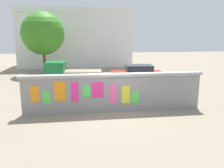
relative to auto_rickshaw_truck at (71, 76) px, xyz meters
name	(u,v)px	position (x,y,z in m)	size (l,w,h in m)	color
ground	(99,80)	(2.13, 3.01, -0.90)	(60.00, 60.00, 0.00)	gray
poster_wall	(114,92)	(2.12, -4.99, 0.03)	(8.56, 0.42, 1.81)	gray
auto_rickshaw_truck	(71,76)	(0.00, 0.00, 0.00)	(3.73, 1.85, 1.85)	black
car_parked	(137,74)	(4.80, 1.20, -0.17)	(3.94, 2.05, 1.40)	black
motorcycle	(154,89)	(4.85, -2.61, -0.44)	(1.89, 0.62, 0.87)	black
bicycle_near	(52,100)	(-0.85, -3.91, -0.54)	(1.65, 0.63, 0.95)	black
bicycle_far	(120,97)	(2.62, -3.88, -0.54)	(1.68, 0.53, 0.95)	black
person_walking	(169,85)	(5.18, -4.12, 0.09)	(0.45, 0.45, 1.62)	#338CBF
tree_roadside	(43,33)	(-2.68, 6.89, 2.81)	(3.89, 3.89, 5.66)	brown
building_background	(76,38)	(0.23, 13.15, 2.34)	(12.87, 6.06, 6.44)	white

